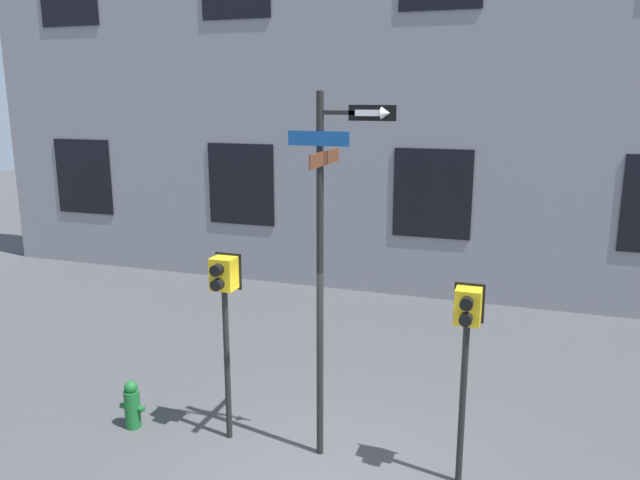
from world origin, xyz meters
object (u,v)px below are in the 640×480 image
Objects in this scene: pedestrian_signal_right at (466,332)px; fire_hydrant at (132,405)px; street_sign_pole at (325,250)px; pedestrian_signal_left at (224,296)px.

pedestrian_signal_right reaches higher than fire_hydrant.
street_sign_pole is 1.58m from pedestrian_signal_left.
fire_hydrant is at bearing -177.79° from pedestrian_signal_right.
pedestrian_signal_left reaches higher than pedestrian_signal_right.
pedestrian_signal_left is at bearing -178.47° from street_sign_pole.
pedestrian_signal_left is 2.25m from fire_hydrant.
street_sign_pole is 1.94m from pedestrian_signal_right.
pedestrian_signal_right is at bearing -1.83° from street_sign_pole.
pedestrian_signal_left is 3.15m from pedestrian_signal_right.
street_sign_pole reaches higher than pedestrian_signal_right.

